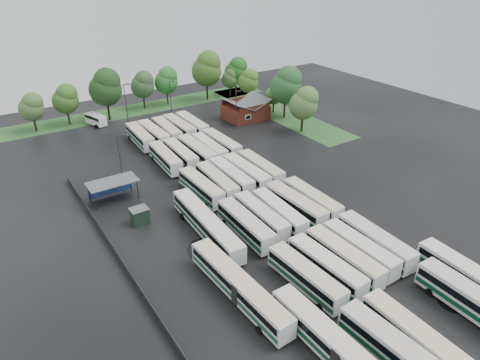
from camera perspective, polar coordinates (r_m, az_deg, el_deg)
ground at (r=65.89m, az=4.33°, el=-6.48°), size 160.00×160.00×0.00m
brick_building at (r=108.93m, az=0.76°, el=9.10°), size 10.07×8.60×5.39m
wash_shed at (r=74.90m, az=-16.72°, el=-0.46°), size 8.20×4.20×3.58m
utility_hut at (r=68.09m, az=-13.22°, el=-4.65°), size 2.70×2.20×2.62m
grass_strip_north at (r=119.07m, az=-14.31°, el=8.96°), size 80.00×10.00×0.01m
grass_strip_east at (r=115.18m, az=4.92°, el=9.09°), size 10.00×50.00×0.01m
west_fence at (r=63.46m, az=-16.67°, el=-8.63°), size 0.10×50.00×1.20m
bus_r0c0 at (r=48.97m, az=19.68°, el=-20.43°), size 3.18×12.34×3.40m
bus_r0c1 at (r=50.86m, az=22.08°, el=-18.76°), size 2.79×12.19×3.38m
bus_r0c4 at (r=57.65m, az=28.20°, el=-13.82°), size 2.98×12.59×3.49m
bus_r1c0 at (r=54.88m, az=8.78°, el=-12.60°), size 2.97×11.97×3.31m
bus_r1c1 at (r=56.80m, az=11.40°, el=-11.22°), size 2.97×12.04×3.33m
bus_r1c2 at (r=58.73m, az=13.64°, el=-9.96°), size 2.74×12.25×3.40m
bus_r1c3 at (r=60.72m, az=15.61°, el=-8.87°), size 2.57×11.97×3.33m
bus_r1c4 at (r=62.73m, az=17.56°, el=-7.79°), size 3.06×12.49×3.45m
bus_r2c0 at (r=63.25m, az=0.72°, el=-5.97°), size 2.96×12.36×3.42m
bus_r2c1 at (r=65.35m, az=2.81°, el=-4.84°), size 2.86×11.92×3.30m
bus_r2c2 at (r=66.40m, az=5.19°, el=-4.34°), size 3.13×12.01×3.31m
bus_r2c3 at (r=68.51m, az=7.37°, el=-3.28°), size 3.02×12.49×3.45m
bus_r2c4 at (r=70.22m, az=9.51°, el=-2.64°), size 2.79×12.23×3.39m
bus_r3c0 at (r=73.34m, az=-5.19°, el=-0.97°), size 2.70×11.91×3.31m
bus_r3c1 at (r=74.84m, az=-3.09°, el=-0.23°), size 3.15×12.15×3.35m
bus_r3c2 at (r=76.45m, az=-1.23°, el=0.47°), size 2.93×12.28×3.40m
bus_r3c3 at (r=77.64m, az=0.79°, el=0.98°), size 2.70×12.53×3.49m
bus_r3c4 at (r=79.47m, az=2.71°, el=1.57°), size 2.89×12.22×3.39m
bus_r4c0 at (r=84.77m, az=-9.94°, el=2.90°), size 3.12×11.98×3.30m
bus_r4c1 at (r=85.93m, az=-7.94°, el=3.41°), size 2.87×11.91×3.30m
bus_r4c2 at (r=86.70m, az=-5.80°, el=3.86°), size 2.79×12.58×3.49m
bus_r4c3 at (r=88.06m, az=-4.12°, el=4.25°), size 2.86×11.90×3.29m
bus_r4c4 at (r=89.91m, az=-2.49°, el=4.84°), size 2.61×12.14×3.38m
bus_r5c0 at (r=96.02m, az=-13.19°, el=5.66°), size 3.07×12.15×3.36m
bus_r5c1 at (r=96.88m, az=-11.44°, el=6.07°), size 2.72×12.25×3.40m
bus_r5c2 at (r=98.08m, az=-9.73°, el=6.51°), size 3.22×12.41×3.42m
bus_r5c3 at (r=99.68m, az=-8.11°, el=6.99°), size 2.72×12.33×3.43m
bus_r5c4 at (r=100.69m, az=-6.43°, el=7.33°), size 2.90×12.56×3.48m
artic_bus_west_a at (r=47.48m, az=12.83°, el=-21.14°), size 2.80×18.15×3.36m
artic_bus_west_b at (r=63.48m, az=-4.46°, el=-5.90°), size 3.40×18.59×3.43m
artic_bus_west_c at (r=52.88m, az=-0.16°, el=-14.00°), size 3.19×18.07×3.34m
minibus at (r=110.72m, az=-18.66°, el=7.70°), size 3.92×6.34×2.60m
tree_north_0 at (r=110.44m, az=-26.01°, el=8.78°), size 5.63×5.63×9.32m
tree_north_1 at (r=111.60m, az=-22.21°, el=10.01°), size 6.11×6.11×10.13m
tree_north_2 at (r=111.06m, az=-17.45°, el=11.75°), size 7.89×7.89×13.07m
tree_north_3 at (r=118.20m, az=-12.81°, el=12.34°), size 6.16×6.16×10.20m
tree_north_4 at (r=120.42m, az=-9.75°, el=12.99°), size 6.32×6.32×10.47m
tree_north_5 at (r=122.75m, az=-4.40°, el=14.60°), size 8.28×8.28×13.72m
tree_north_6 at (r=127.89m, az=-0.46°, el=14.40°), size 6.60×6.60×10.93m
tree_east_0 at (r=100.13m, az=8.60°, el=10.14°), size 6.53×6.53×10.82m
tree_east_1 at (r=108.68m, az=6.24°, el=12.52°), size 7.91×7.91×13.10m
tree_east_2 at (r=113.18m, az=4.63°, el=11.35°), size 4.62×4.59×7.60m
tree_east_3 at (r=121.21m, az=1.17°, el=13.13°), size 5.66×5.66×9.38m
tree_east_4 at (r=126.84m, az=-1.25°, el=13.47°), size 4.99×4.98×8.24m
lamp_post_ne at (r=101.48m, az=-0.47°, el=9.71°), size 1.41×0.27×9.13m
lamp_post_nw at (r=75.85m, az=-15.59°, el=2.72°), size 1.62×0.32×10.53m
lamp_post_back_w at (r=106.79m, az=-14.93°, el=10.06°), size 1.57×0.31×10.18m
lamp_post_back_e at (r=110.68m, az=-9.21°, el=10.97°), size 1.43×0.28×9.26m
puddle_0 at (r=52.64m, az=18.27°, el=-18.88°), size 3.58×3.58×0.01m
puddle_1 at (r=59.35m, az=26.48°, el=-14.46°), size 3.51×3.51×0.01m
puddle_2 at (r=61.74m, az=-4.29°, el=-9.17°), size 6.02×6.02×0.01m
puddle_3 at (r=67.54m, az=10.13°, el=-5.93°), size 4.11×4.11×0.01m
puddle_4 at (r=63.28m, az=24.20°, el=-10.96°), size 3.52×3.52×0.01m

